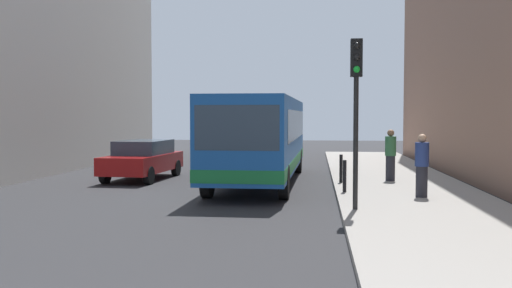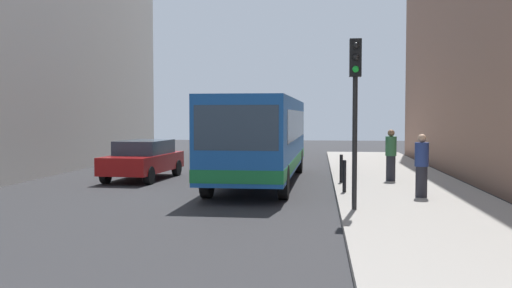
{
  "view_description": "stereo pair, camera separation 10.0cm",
  "coord_description": "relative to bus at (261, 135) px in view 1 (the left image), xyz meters",
  "views": [
    {
      "loc": [
        2.59,
        -16.4,
        2.42
      ],
      "look_at": [
        0.67,
        2.0,
        1.5
      ],
      "focal_mm": 40.28,
      "sensor_mm": 36.0,
      "label": 1
    },
    {
      "loc": [
        2.69,
        -16.39,
        2.42
      ],
      "look_at": [
        0.67,
        2.0,
        1.5
      ],
      "focal_mm": 40.28,
      "sensor_mm": 36.0,
      "label": 2
    }
  ],
  "objects": [
    {
      "name": "car_beside_bus",
      "position": [
        -4.57,
        0.64,
        -0.94
      ],
      "size": [
        2.14,
        4.53,
        1.48
      ],
      "rotation": [
        0.0,
        0.0,
        3.06
      ],
      "color": "maroon",
      "rests_on": "ground"
    },
    {
      "name": "bollard_mid",
      "position": [
        2.81,
        -0.91,
        -1.1
      ],
      "size": [
        0.11,
        0.11,
        0.95
      ],
      "primitive_type": "cylinder",
      "color": "black",
      "rests_on": "sidewalk"
    },
    {
      "name": "pedestrian_mid_sidewalk",
      "position": [
        4.54,
        -0.21,
        -0.68
      ],
      "size": [
        0.38,
        0.38,
        1.79
      ],
      "rotation": [
        0.0,
        0.0,
        5.62
      ],
      "color": "#26262D",
      "rests_on": "sidewalk"
    },
    {
      "name": "sidewalk",
      "position": [
        4.76,
        -4.11,
        -1.65
      ],
      "size": [
        4.4,
        40.0,
        0.15
      ],
      "primitive_type": "cube",
      "color": "#9E9991",
      "rests_on": "ground"
    },
    {
      "name": "traffic_light",
      "position": [
        2.91,
        -6.53,
        1.28
      ],
      "size": [
        0.28,
        0.33,
        4.1
      ],
      "color": "black",
      "rests_on": "sidewalk"
    },
    {
      "name": "ground_plane",
      "position": [
        -0.64,
        -4.11,
        -1.73
      ],
      "size": [
        80.0,
        80.0,
        0.0
      ],
      "primitive_type": "plane",
      "color": "#2D2D30"
    },
    {
      "name": "bollard_near",
      "position": [
        2.81,
        -3.35,
        -1.1
      ],
      "size": [
        0.11,
        0.11,
        0.95
      ],
      "primitive_type": "cylinder",
      "color": "black",
      "rests_on": "sidewalk"
    },
    {
      "name": "pedestrian_near_signal",
      "position": [
        4.89,
        -4.21,
        -0.69
      ],
      "size": [
        0.38,
        0.38,
        1.76
      ],
      "rotation": [
        0.0,
        0.0,
        2.74
      ],
      "color": "#26262D",
      "rests_on": "sidewalk"
    },
    {
      "name": "bus",
      "position": [
        0.0,
        0.0,
        0.0
      ],
      "size": [
        2.75,
        11.07,
        3.0
      ],
      "rotation": [
        0.0,
        0.0,
        3.12
      ],
      "color": "#19519E",
      "rests_on": "ground"
    }
  ]
}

